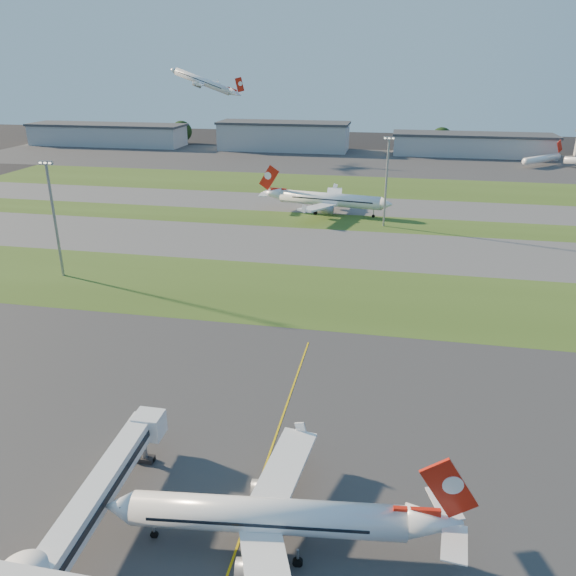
% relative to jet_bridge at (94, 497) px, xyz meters
% --- Properties ---
extents(ground, '(700.00, 700.00, 0.00)m').
position_rel_jet_bridge_xyz_m(ground, '(9.81, 15.24, -4.01)').
color(ground, black).
rests_on(ground, ground).
extents(apron_near, '(300.00, 70.00, 0.01)m').
position_rel_jet_bridge_xyz_m(apron_near, '(9.81, 15.24, -4.00)').
color(apron_near, '#333335').
rests_on(apron_near, ground).
extents(grass_strip_a, '(300.00, 34.00, 0.01)m').
position_rel_jet_bridge_xyz_m(grass_strip_a, '(9.81, 67.24, -4.00)').
color(grass_strip_a, '#364F1A').
rests_on(grass_strip_a, ground).
extents(taxiway_a, '(300.00, 32.00, 0.01)m').
position_rel_jet_bridge_xyz_m(taxiway_a, '(9.81, 100.24, -4.00)').
color(taxiway_a, '#515154').
rests_on(taxiway_a, ground).
extents(grass_strip_b, '(300.00, 18.00, 0.01)m').
position_rel_jet_bridge_xyz_m(grass_strip_b, '(9.81, 125.24, -4.00)').
color(grass_strip_b, '#364F1A').
rests_on(grass_strip_b, ground).
extents(taxiway_b, '(300.00, 26.00, 0.01)m').
position_rel_jet_bridge_xyz_m(taxiway_b, '(9.81, 147.24, -4.00)').
color(taxiway_b, '#515154').
rests_on(taxiway_b, ground).
extents(grass_strip_c, '(300.00, 40.00, 0.01)m').
position_rel_jet_bridge_xyz_m(grass_strip_c, '(9.81, 180.24, -4.00)').
color(grass_strip_c, '#364F1A').
rests_on(grass_strip_c, ground).
extents(apron_far, '(400.00, 80.00, 0.01)m').
position_rel_jet_bridge_xyz_m(apron_far, '(9.81, 240.24, -4.00)').
color(apron_far, '#333335').
rests_on(apron_far, ground).
extents(yellow_line, '(0.25, 60.00, 0.02)m').
position_rel_jet_bridge_xyz_m(yellow_line, '(14.81, 15.24, -4.01)').
color(yellow_line, gold).
rests_on(yellow_line, ground).
extents(jet_bridge, '(4.20, 26.90, 6.20)m').
position_rel_jet_bridge_xyz_m(jet_bridge, '(0.00, 0.00, 0.00)').
color(jet_bridge, silver).
rests_on(jet_bridge, ground).
extents(airliner_parked, '(33.32, 28.13, 10.41)m').
position_rel_jet_bridge_xyz_m(airliner_parked, '(18.08, 1.25, -0.35)').
color(airliner_parked, white).
rests_on(airliner_parked, ground).
extents(airliner_taxiing, '(40.60, 34.18, 12.73)m').
position_rel_jet_bridge_xyz_m(airliner_taxiing, '(6.89, 134.91, 0.46)').
color(airliner_taxiing, white).
rests_on(airliner_taxiing, ground).
extents(airliner_departing, '(35.95, 30.52, 11.22)m').
position_rel_jet_bridge_xyz_m(airliner_departing, '(-69.84, 241.60, 32.24)').
color(airliner_departing, white).
extents(mini_jet_near, '(21.41, 21.50, 9.48)m').
position_rel_jet_bridge_xyz_m(mini_jet_near, '(93.65, 243.45, -0.73)').
color(mini_jet_near, white).
rests_on(mini_jet_near, ground).
extents(light_mast_west, '(3.20, 0.70, 25.80)m').
position_rel_jet_bridge_xyz_m(light_mast_west, '(-45.19, 67.24, 10.81)').
color(light_mast_west, gray).
rests_on(light_mast_west, ground).
extents(light_mast_centre, '(3.20, 0.70, 25.80)m').
position_rel_jet_bridge_xyz_m(light_mast_centre, '(24.81, 123.24, 10.81)').
color(light_mast_centre, gray).
rests_on(light_mast_centre, ground).
extents(hangar_far_west, '(91.80, 23.00, 12.20)m').
position_rel_jet_bridge_xyz_m(hangar_far_west, '(-140.19, 270.24, 2.13)').
color(hangar_far_west, '#94969B').
rests_on(hangar_far_west, ground).
extents(hangar_west, '(71.40, 23.00, 15.20)m').
position_rel_jet_bridge_xyz_m(hangar_west, '(-35.19, 270.24, 3.63)').
color(hangar_west, '#94969B').
rests_on(hangar_west, ground).
extents(hangar_east, '(81.60, 23.00, 11.20)m').
position_rel_jet_bridge_xyz_m(hangar_east, '(64.81, 270.24, 1.63)').
color(hangar_east, '#94969B').
rests_on(hangar_east, ground).
extents(tree_far_west, '(11.00, 11.00, 12.00)m').
position_rel_jet_bridge_xyz_m(tree_far_west, '(-180.19, 283.24, 2.48)').
color(tree_far_west, black).
rests_on(tree_far_west, ground).
extents(tree_west, '(12.10, 12.10, 13.20)m').
position_rel_jet_bridge_xyz_m(tree_west, '(-100.19, 285.24, 3.13)').
color(tree_west, black).
rests_on(tree_west, ground).
extents(tree_mid_west, '(9.90, 9.90, 10.80)m').
position_rel_jet_bridge_xyz_m(tree_mid_west, '(-10.19, 281.24, 1.83)').
color(tree_mid_west, black).
rests_on(tree_mid_west, ground).
extents(tree_mid_east, '(11.55, 11.55, 12.60)m').
position_rel_jet_bridge_xyz_m(tree_mid_east, '(49.81, 284.24, 2.80)').
color(tree_mid_east, black).
rests_on(tree_mid_east, ground).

